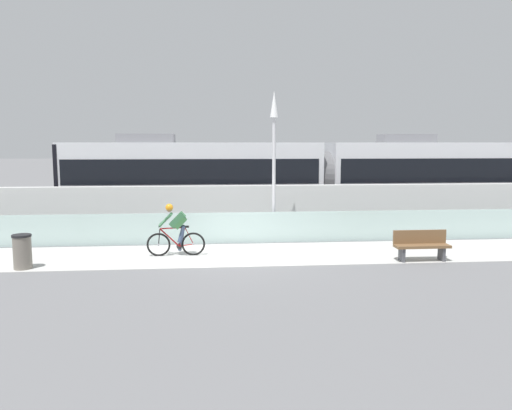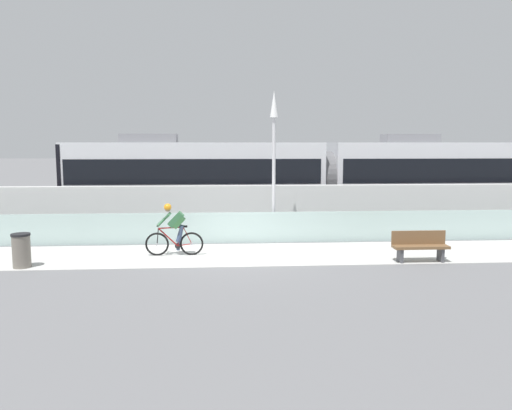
{
  "view_description": "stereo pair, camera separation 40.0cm",
  "coord_description": "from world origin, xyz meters",
  "px_view_note": "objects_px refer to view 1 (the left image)",
  "views": [
    {
      "loc": [
        -0.72,
        -15.23,
        3.43
      ],
      "look_at": [
        0.88,
        2.35,
        1.25
      ],
      "focal_mm": 35.37,
      "sensor_mm": 36.0,
      "label": 1
    },
    {
      "loc": [
        -0.32,
        -15.27,
        3.43
      ],
      "look_at": [
        0.88,
        2.35,
        1.25
      ],
      "focal_mm": 35.37,
      "sensor_mm": 36.0,
      "label": 2
    }
  ],
  "objects_px": {
    "tram": "(323,178)",
    "bench": "(421,245)",
    "lamp_post_antenna": "(274,147)",
    "cyclist_on_bike": "(176,231)",
    "trash_bin": "(22,252)"
  },
  "relations": [
    {
      "from": "cyclist_on_bike",
      "to": "bench",
      "type": "relative_size",
      "value": 1.11
    },
    {
      "from": "cyclist_on_bike",
      "to": "trash_bin",
      "type": "xyz_separation_m",
      "value": [
        -4.07,
        -1.25,
        -0.3
      ]
    },
    {
      "from": "cyclist_on_bike",
      "to": "bench",
      "type": "distance_m",
      "value": 7.29
    },
    {
      "from": "tram",
      "to": "bench",
      "type": "bearing_deg",
      "value": -82.18
    },
    {
      "from": "lamp_post_antenna",
      "to": "bench",
      "type": "bearing_deg",
      "value": -41.29
    },
    {
      "from": "tram",
      "to": "lamp_post_antenna",
      "type": "distance_m",
      "value": 5.64
    },
    {
      "from": "cyclist_on_bike",
      "to": "trash_bin",
      "type": "relative_size",
      "value": 1.84
    },
    {
      "from": "trash_bin",
      "to": "cyclist_on_bike",
      "type": "bearing_deg",
      "value": 17.07
    },
    {
      "from": "tram",
      "to": "trash_bin",
      "type": "relative_size",
      "value": 23.5
    },
    {
      "from": "cyclist_on_bike",
      "to": "tram",
      "type": "bearing_deg",
      "value": 48.52
    },
    {
      "from": "cyclist_on_bike",
      "to": "bench",
      "type": "xyz_separation_m",
      "value": [
        7.17,
        -1.29,
        -0.3
      ]
    },
    {
      "from": "lamp_post_antenna",
      "to": "bench",
      "type": "height_order",
      "value": "lamp_post_antenna"
    },
    {
      "from": "tram",
      "to": "bench",
      "type": "relative_size",
      "value": 14.1
    },
    {
      "from": "cyclist_on_bike",
      "to": "trash_bin",
      "type": "distance_m",
      "value": 4.27
    },
    {
      "from": "trash_bin",
      "to": "bench",
      "type": "height_order",
      "value": "trash_bin"
    }
  ]
}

